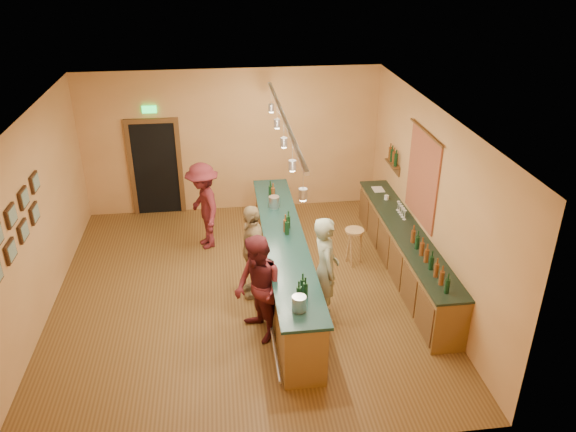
{
  "coord_description": "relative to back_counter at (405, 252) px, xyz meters",
  "views": [
    {
      "loc": [
        -0.26,
        -8.34,
        5.63
      ],
      "look_at": [
        0.82,
        0.2,
        1.35
      ],
      "focal_mm": 35.0,
      "sensor_mm": 36.0,
      "label": 1
    }
  ],
  "objects": [
    {
      "name": "floor",
      "position": [
        -2.97,
        -0.18,
        -0.49
      ],
      "size": [
        7.0,
        7.0,
        0.0
      ],
      "primitive_type": "plane",
      "color": "brown",
      "rests_on": "ground"
    },
    {
      "name": "bartender",
      "position": [
        -1.69,
        -1.06,
        0.42
      ],
      "size": [
        0.45,
        0.67,
        1.82
      ],
      "primitive_type": "imported",
      "rotation": [
        0.0,
        0.0,
        1.59
      ],
      "color": "gray",
      "rests_on": "floor"
    },
    {
      "name": "pendant_track",
      "position": [
        -2.24,
        -0.18,
        2.5
      ],
      "size": [
        0.11,
        4.6,
        0.5
      ],
      "color": "silver",
      "rests_on": "ceiling"
    },
    {
      "name": "bar_stool",
      "position": [
        -0.83,
        0.51,
        0.11
      ],
      "size": [
        0.36,
        0.36,
        0.74
      ],
      "rotation": [
        0.0,
        0.0,
        -0.42
      ],
      "color": "#A4784A",
      "rests_on": "floor"
    },
    {
      "name": "tapestry",
      "position": [
        0.26,
        0.22,
        1.36
      ],
      "size": [
        0.03,
        1.4,
        1.6
      ],
      "primitive_type": "cube",
      "color": "maroon",
      "rests_on": "wall_right"
    },
    {
      "name": "doorway",
      "position": [
        -4.67,
        3.3,
        0.64
      ],
      "size": [
        1.15,
        0.09,
        2.48
      ],
      "color": "black",
      "rests_on": "wall_back"
    },
    {
      "name": "picture_grid",
      "position": [
        -6.18,
        -0.93,
        1.46
      ],
      "size": [
        0.06,
        2.2,
        0.7
      ],
      "primitive_type": null,
      "color": "#382111",
      "rests_on": "wall_left"
    },
    {
      "name": "bottle_shelf",
      "position": [
        0.2,
        1.72,
        1.18
      ],
      "size": [
        0.17,
        0.55,
        0.54
      ],
      "color": "#533218",
      "rests_on": "wall_right"
    },
    {
      "name": "tasting_bar",
      "position": [
        -2.24,
        -0.18,
        0.12
      ],
      "size": [
        0.73,
        5.1,
        1.38
      ],
      "color": "brown",
      "rests_on": "floor"
    },
    {
      "name": "back_counter",
      "position": [
        0.0,
        0.0,
        0.0
      ],
      "size": [
        0.6,
        4.55,
        1.27
      ],
      "color": "brown",
      "rests_on": "floor"
    },
    {
      "name": "wall_back",
      "position": [
        -2.97,
        3.32,
        1.11
      ],
      "size": [
        6.5,
        0.02,
        3.2
      ],
      "primitive_type": "cube",
      "color": "#B97E45",
      "rests_on": "floor"
    },
    {
      "name": "customer_b",
      "position": [
        -2.79,
        -0.24,
        0.36
      ],
      "size": [
        0.58,
        1.05,
        1.7
      ],
      "primitive_type": "imported",
      "rotation": [
        0.0,
        0.0,
        -1.4
      ],
      "color": "#997A51",
      "rests_on": "floor"
    },
    {
      "name": "customer_a",
      "position": [
        -2.79,
        -1.43,
        0.38
      ],
      "size": [
        0.92,
        1.02,
        1.74
      ],
      "primitive_type": "imported",
      "rotation": [
        0.0,
        0.0,
        -1.2
      ],
      "color": "#59191E",
      "rests_on": "floor"
    },
    {
      "name": "wall_right",
      "position": [
        0.28,
        -0.18,
        1.11
      ],
      "size": [
        0.02,
        7.0,
        3.2
      ],
      "primitive_type": "cube",
      "color": "#B97E45",
      "rests_on": "floor"
    },
    {
      "name": "wall_front",
      "position": [
        -2.97,
        -3.68,
        1.11
      ],
      "size": [
        6.5,
        0.02,
        3.2
      ],
      "primitive_type": "cube",
      "color": "#B97E45",
      "rests_on": "floor"
    },
    {
      "name": "ceiling",
      "position": [
        -2.97,
        -0.18,
        2.71
      ],
      "size": [
        6.5,
        7.0,
        0.02
      ],
      "primitive_type": "cube",
      "color": "silver",
      "rests_on": "wall_back"
    },
    {
      "name": "wall_left",
      "position": [
        -6.22,
        -0.18,
        1.11
      ],
      "size": [
        0.02,
        7.0,
        3.2
      ],
      "primitive_type": "cube",
      "color": "#B97E45",
      "rests_on": "floor"
    },
    {
      "name": "customer_c",
      "position": [
        -3.62,
        1.59,
        0.4
      ],
      "size": [
        0.97,
        1.29,
        1.77
      ],
      "primitive_type": "imported",
      "rotation": [
        0.0,
        0.0,
        -1.27
      ],
      "color": "#59191E",
      "rests_on": "floor"
    }
  ]
}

